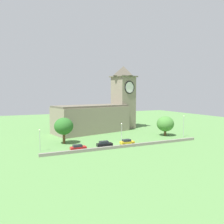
{
  "coord_description": "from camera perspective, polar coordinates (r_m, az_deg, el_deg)",
  "views": [
    {
      "loc": [
        -30.99,
        -61.61,
        15.7
      ],
      "look_at": [
        1.33,
        9.93,
        9.29
      ],
      "focal_mm": 35.64,
      "sensor_mm": 36.0,
      "label": 1
    }
  ],
  "objects": [
    {
      "name": "ground_plane",
      "position": [
        84.11,
        -2.26,
        -6.1
      ],
      "size": [
        200.0,
        200.0,
        0.0
      ],
      "primitive_type": "plane",
      "color": "#517F42"
    },
    {
      "name": "church",
      "position": [
        94.55,
        -2.57,
        0.17
      ],
      "size": [
        38.87,
        19.64,
        28.23
      ],
      "color": "gray",
      "rests_on": "ground"
    },
    {
      "name": "quay_barrier",
      "position": [
        66.59,
        4.19,
        -8.62
      ],
      "size": [
        50.64,
        0.7,
        0.82
      ],
      "primitive_type": "cube",
      "color": "gray",
      "rests_on": "ground"
    },
    {
      "name": "car_red",
      "position": [
        63.24,
        -8.71,
        -8.99
      ],
      "size": [
        4.48,
        2.16,
        1.64
      ],
      "color": "red",
      "rests_on": "ground"
    },
    {
      "name": "car_black",
      "position": [
        66.3,
        -1.97,
        -8.21
      ],
      "size": [
        4.71,
        2.24,
        1.84
      ],
      "color": "black",
      "rests_on": "ground"
    },
    {
      "name": "car_yellow",
      "position": [
        69.34,
        3.86,
        -7.69
      ],
      "size": [
        4.42,
        2.34,
        1.72
      ],
      "color": "gold",
      "rests_on": "ground"
    },
    {
      "name": "streetlamp_west_end",
      "position": [
        63.96,
        -18.05,
        -5.96
      ],
      "size": [
        0.44,
        0.44,
        6.11
      ],
      "color": "#9EA0A5",
      "rests_on": "ground"
    },
    {
      "name": "streetlamp_west_mid",
      "position": [
        70.87,
        2.5,
        -4.54
      ],
      "size": [
        0.44,
        0.44,
        6.46
      ],
      "color": "#9EA0A5",
      "rests_on": "ground"
    },
    {
      "name": "streetlamp_central",
      "position": [
        84.86,
        17.92,
        -2.7
      ],
      "size": [
        0.44,
        0.44,
        7.85
      ],
      "color": "#9EA0A5",
      "rests_on": "ground"
    },
    {
      "name": "tree_riverside_east",
      "position": [
        85.83,
        13.51,
        -2.97
      ],
      "size": [
        6.39,
        6.39,
        7.38
      ],
      "color": "brown",
      "rests_on": "ground"
    },
    {
      "name": "tree_by_tower",
      "position": [
        71.61,
        -12.27,
        -3.6
      ],
      "size": [
        5.96,
        5.96,
        8.27
      ],
      "color": "brown",
      "rests_on": "ground"
    }
  ]
}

